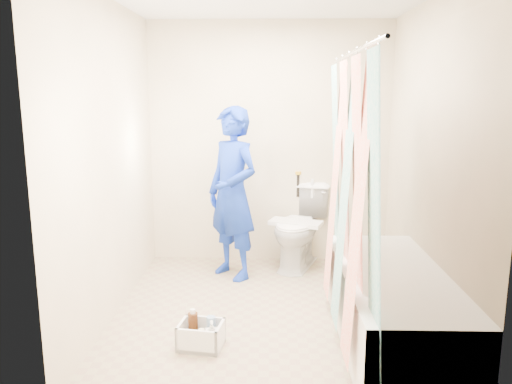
{
  "coord_description": "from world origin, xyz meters",
  "views": [
    {
      "loc": [
        -0.01,
        -3.7,
        1.7
      ],
      "look_at": [
        -0.11,
        0.25,
        0.92
      ],
      "focal_mm": 35.0,
      "sensor_mm": 36.0,
      "label": 1
    }
  ],
  "objects_px": {
    "bathtub": "(391,303)",
    "toilet": "(299,227)",
    "plumber": "(233,193)",
    "cleaning_caddy": "(202,336)"
  },
  "relations": [
    {
      "from": "bathtub",
      "to": "toilet",
      "type": "bearing_deg",
      "value": 110.07
    },
    {
      "from": "bathtub",
      "to": "plumber",
      "type": "bearing_deg",
      "value": 134.46
    },
    {
      "from": "toilet",
      "to": "bathtub",
      "type": "bearing_deg",
      "value": -49.91
    },
    {
      "from": "bathtub",
      "to": "cleaning_caddy",
      "type": "xyz_separation_m",
      "value": [
        -1.3,
        -0.16,
        -0.19
      ]
    },
    {
      "from": "bathtub",
      "to": "plumber",
      "type": "relative_size",
      "value": 1.1
    },
    {
      "from": "plumber",
      "to": "bathtub",
      "type": "bearing_deg",
      "value": -1.15
    },
    {
      "from": "bathtub",
      "to": "cleaning_caddy",
      "type": "height_order",
      "value": "bathtub"
    },
    {
      "from": "bathtub",
      "to": "plumber",
      "type": "xyz_separation_m",
      "value": [
        -1.19,
        1.21,
        0.53
      ]
    },
    {
      "from": "plumber",
      "to": "cleaning_caddy",
      "type": "distance_m",
      "value": 1.55
    },
    {
      "from": "bathtub",
      "to": "toilet",
      "type": "height_order",
      "value": "toilet"
    }
  ]
}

